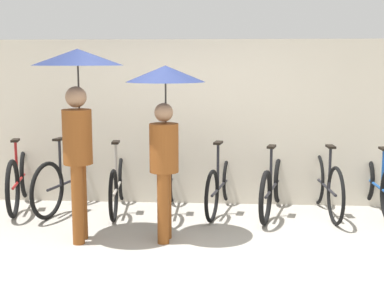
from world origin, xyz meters
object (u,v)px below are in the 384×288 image
Objects in this scene: parked_bicycle_5 at (273,186)px; pedestrian_leading at (78,92)px; pedestrian_center at (165,108)px; parked_bicycle_2 at (118,184)px; parked_bicycle_7 at (377,185)px; parked_bicycle_1 at (68,181)px; parked_bicycle_3 at (169,185)px; parked_bicycle_4 at (221,184)px; parked_bicycle_0 at (20,179)px; parked_bicycle_6 at (326,185)px.

parked_bicycle_5 is 2.86m from pedestrian_leading.
pedestrian_center is at bearing 1.46° from pedestrian_leading.
parked_bicycle_7 reaches higher than parked_bicycle_2.
pedestrian_leading reaches higher than pedestrian_center.
parked_bicycle_1 is at bearing 109.97° from pedestrian_leading.
parked_bicycle_5 is at bearing -90.57° from parked_bicycle_3.
parked_bicycle_4 is 2.07m from parked_bicycle_7.
parked_bicycle_1 is 0.94× the size of parked_bicycle_7.
parked_bicycle_7 is at bearing -71.81° from parked_bicycle_5.
parked_bicycle_7 is at bearing -93.62° from parked_bicycle_2.
pedestrian_leading is at bearing -148.28° from parked_bicycle_0.
parked_bicycle_4 is 0.87× the size of pedestrian_center.
parked_bicycle_2 is 2.76m from parked_bicycle_6.
parked_bicycle_1 is at bearing 86.34° from parked_bicycle_6.
parked_bicycle_6 is at bearing 32.61° from pedestrian_center.
parked_bicycle_1 reaches higher than parked_bicycle_3.
parked_bicycle_1 is 0.97× the size of parked_bicycle_5.
parked_bicycle_6 is 0.88× the size of pedestrian_center.
pedestrian_leading reaches higher than parked_bicycle_3.
parked_bicycle_2 is at bearing 126.84° from pedestrian_center.
pedestrian_leading is at bearing -142.85° from parked_bicycle_1.
parked_bicycle_2 is (0.69, 0.01, -0.03)m from parked_bicycle_1.
parked_bicycle_4 is at bearing -85.81° from parked_bicycle_3.
parked_bicycle_7 reaches higher than parked_bicycle_4.
pedestrian_leading is (-3.62, -1.31, 1.29)m from parked_bicycle_7.
pedestrian_center is (0.08, -1.12, 1.12)m from parked_bicycle_3.
parked_bicycle_1 is 1.01× the size of parked_bicycle_3.
parked_bicycle_1 is at bearing 102.81° from parked_bicycle_4.
parked_bicycle_3 is (2.07, -0.07, -0.03)m from parked_bicycle_0.
pedestrian_center is (-1.98, -1.15, 1.10)m from parked_bicycle_6.
parked_bicycle_3 is 0.78× the size of pedestrian_leading.
parked_bicycle_3 is at bearing 51.10° from pedestrian_leading.
parked_bicycle_2 is 0.88× the size of pedestrian_center.
parked_bicycle_2 is 0.96× the size of parked_bicycle_7.
pedestrian_center reaches higher than parked_bicycle_7.
parked_bicycle_2 reaches higher than parked_bicycle_4.
parked_bicycle_0 is 1.03× the size of parked_bicycle_6.
parked_bicycle_0 is 2.07m from parked_bicycle_3.
parked_bicycle_7 is (4.83, 0.04, -0.02)m from parked_bicycle_0.
parked_bicycle_6 reaches higher than parked_bicycle_3.
parked_bicycle_5 is 0.98× the size of parked_bicycle_7.
pedestrian_leading is at bearing 143.33° from parked_bicycle_3.
parked_bicycle_0 is 2.16m from pedestrian_leading.
parked_bicycle_7 is at bearing -77.41° from parked_bicycle_4.
parked_bicycle_7 is at bearing 27.28° from pedestrian_center.
parked_bicycle_3 is 0.99× the size of parked_bicycle_4.
parked_bicycle_4 is (2.07, 0.05, -0.03)m from parked_bicycle_1.
parked_bicycle_0 is 0.98× the size of parked_bicycle_7.
parked_bicycle_6 is at bearing -75.70° from parked_bicycle_1.
parked_bicycle_2 reaches higher than parked_bicycle_6.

